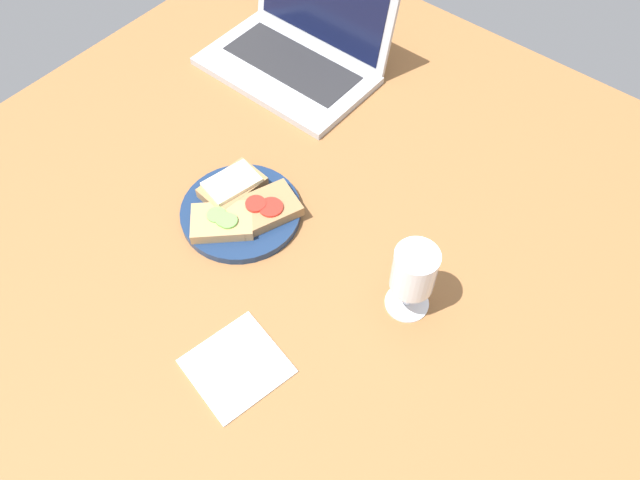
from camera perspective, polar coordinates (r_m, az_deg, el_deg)
wooden_table at (r=110.16cm, az=-1.27°, el=-0.01°), size 140.00×140.00×3.00cm
plate at (r=111.87cm, az=-7.24°, el=2.56°), size 21.42×21.42×1.53cm
sandwich_with_cucumber at (r=108.69cm, az=-8.94°, el=1.68°), size 12.71×12.63×2.47cm
sandwich_with_tomato at (r=109.50cm, az=-5.06°, el=2.88°), size 11.45×13.56×2.56cm
sandwich_with_cheese at (r=113.07cm, az=-8.02°, el=4.89°), size 8.18×11.60×2.82cm
wine_glass at (r=94.76cm, az=8.56°, el=-3.03°), size 7.14×7.14×14.13cm
laptop at (r=137.94cm, az=-2.03°, el=17.09°), size 35.92×25.38×19.70cm
napkin at (r=97.41cm, az=-7.62°, el=-11.37°), size 15.58×15.91×0.40cm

